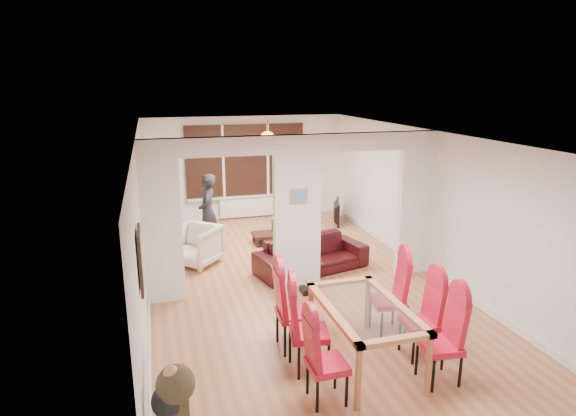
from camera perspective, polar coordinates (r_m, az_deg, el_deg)
name	(u,v)px	position (r m, az deg, el deg)	size (l,w,h in m)	color
floor	(297,284)	(8.48, 1.04, -9.04)	(5.00, 9.00, 0.01)	#AF6D46
room_walls	(297,213)	(8.05, 1.08, -0.54)	(5.00, 9.00, 2.60)	silver
divider_wall	(297,213)	(8.05, 1.08, -0.54)	(5.00, 0.18, 2.60)	white
bay_window_blinds	(246,160)	(12.23, -5.05, 5.64)	(3.00, 0.08, 1.80)	black
radiator	(247,207)	(12.44, -4.89, 0.15)	(1.40, 0.08, 0.50)	white
pendant_light	(268,139)	(11.10, -2.44, 8.15)	(0.36, 0.36, 0.36)	orange
stair_newel	(172,387)	(5.10, -13.61, -19.94)	(0.40, 1.20, 1.10)	tan
wall_poster	(141,259)	(5.34, -17.08, -5.85)	(0.04, 0.52, 0.67)	gray
pillar_photo	(299,196)	(7.88, 1.30, 1.38)	(0.30, 0.03, 0.25)	#4C8CD8
dining_table	(364,335)	(6.21, 8.94, -14.60)	(0.94, 1.68, 0.79)	#A9663E
dining_chair_la	(327,358)	(5.47, 4.67, -17.32)	(0.41, 0.41, 1.04)	#B3122A
dining_chair_lb	(309,327)	(5.96, 2.53, -13.86)	(0.45, 0.45, 1.13)	#B3122A
dining_chair_lc	(295,307)	(6.39, 0.84, -11.69)	(0.46, 0.46, 1.15)	#B3122A
dining_chair_ra	(440,339)	(6.01, 17.61, -14.60)	(0.43, 0.43, 1.08)	#B3122A
dining_chair_rb	(420,317)	(6.46, 15.39, -12.40)	(0.42, 0.42, 1.06)	#B3122A
dining_chair_rc	(389,296)	(6.89, 11.86, -10.18)	(0.44, 0.44, 1.11)	#B3122A
sofa	(311,255)	(8.98, 2.79, -5.57)	(2.10, 0.82, 0.61)	black
armchair	(195,245)	(9.42, -10.96, -4.36)	(0.82, 0.84, 0.76)	beige
person	(208,212)	(10.14, -9.49, -0.46)	(0.38, 0.58, 1.60)	black
television	(334,212)	(12.04, 5.45, -0.46)	(0.13, 0.97, 0.56)	black
coffee_table	(276,237)	(10.55, -1.44, -3.51)	(1.01, 0.51, 0.23)	black
bottle	(273,225)	(10.54, -1.76, -2.03)	(0.08, 0.08, 0.30)	#143F19
bowl	(281,230)	(10.63, -0.89, -2.58)	(0.20, 0.20, 0.05)	black
shoes	(308,290)	(8.16, 2.37, -9.69)	(0.23, 0.25, 0.10)	black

